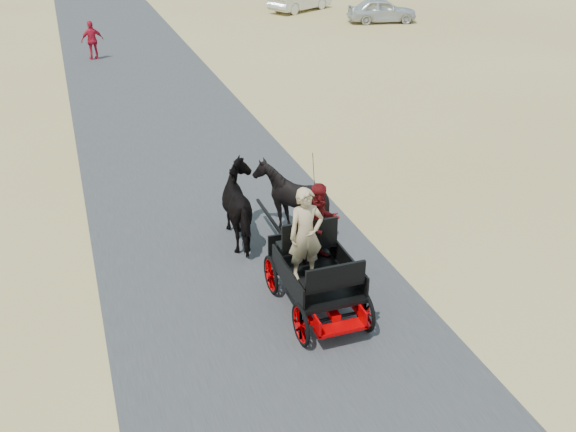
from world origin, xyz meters
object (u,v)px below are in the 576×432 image
object	(u,v)px
horse_left	(244,206)
horse_right	(291,199)
carriage	(316,292)
pedestrian	(92,40)
car_a	(382,10)

from	to	relation	value
horse_left	horse_right	world-z (taller)	horse_right
carriage	pedestrian	xyz separation A→B (m)	(-2.50, 21.40, 0.50)
horse_right	pedestrian	xyz separation A→B (m)	(-3.05, 18.40, 0.01)
horse_left	car_a	size ratio (longest dim) A/B	0.51
pedestrian	carriage	bearing A→B (deg)	84.53
carriage	car_a	xyz separation A→B (m)	(13.88, 24.92, 0.31)
horse_left	pedestrian	world-z (taller)	pedestrian
carriage	horse_right	world-z (taller)	horse_right
horse_left	car_a	world-z (taller)	horse_left
pedestrian	car_a	distance (m)	16.75
horse_left	pedestrian	distance (m)	18.51
car_a	horse_left	bearing A→B (deg)	158.85
horse_left	pedestrian	size ratio (longest dim) A/B	1.16
carriage	horse_left	xyz separation A→B (m)	(-0.55, 3.00, 0.49)
pedestrian	horse_right	bearing A→B (deg)	87.28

